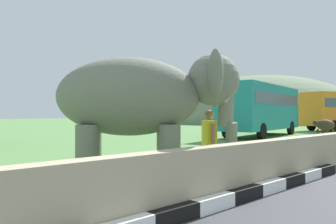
# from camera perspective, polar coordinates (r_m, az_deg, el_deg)

# --- Properties ---
(barrier_parapet) EXTENTS (28.00, 0.36, 1.00)m
(barrier_parapet) POSITION_cam_1_polar(r_m,az_deg,el_deg) (5.24, -0.55, -11.98)
(barrier_parapet) COLOR tan
(barrier_parapet) RESTS_ON ground_plane
(elephant) EXTENTS (3.92, 3.71, 2.90)m
(elephant) POSITION_cam_1_polar(r_m,az_deg,el_deg) (7.48, -3.72, 2.21)
(elephant) COLOR slate
(elephant) RESTS_ON ground_plane
(person_handler) EXTENTS (0.41, 0.60, 1.66)m
(person_handler) POSITION_cam_1_polar(r_m,az_deg,el_deg) (8.10, 6.91, -4.80)
(person_handler) COLOR navy
(person_handler) RESTS_ON ground_plane
(bus_teal) EXTENTS (10.02, 4.24, 3.50)m
(bus_teal) POSITION_cam_1_polar(r_m,az_deg,el_deg) (24.78, 15.31, 0.91)
(bus_teal) COLOR teal
(bus_teal) RESTS_ON ground_plane
(cow_near) EXTENTS (1.38, 1.81, 1.23)m
(cow_near) POSITION_cam_1_polar(r_m,az_deg,el_deg) (22.27, 24.69, -2.05)
(cow_near) COLOR #473323
(cow_near) RESTS_ON ground_plane
(hill_east) EXTENTS (41.91, 33.52, 16.89)m
(hill_east) POSITION_cam_1_polar(r_m,az_deg,el_deg) (65.09, 16.12, -1.67)
(hill_east) COLOR #667A5C
(hill_east) RESTS_ON ground_plane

